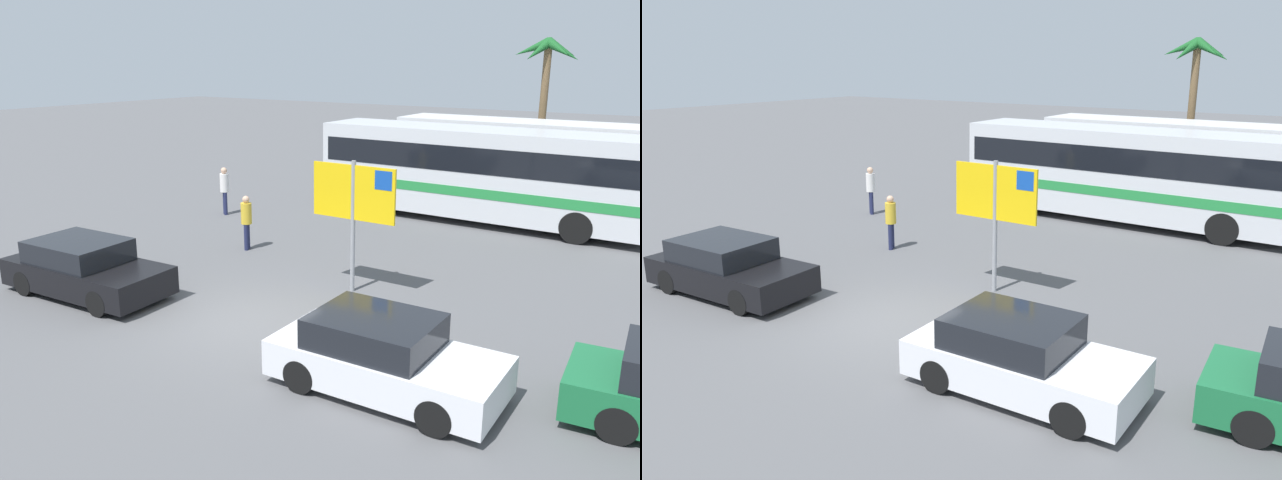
# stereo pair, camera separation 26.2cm
# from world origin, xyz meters

# --- Properties ---
(ground) EXTENTS (120.00, 120.00, 0.00)m
(ground) POSITION_xyz_m (0.00, 0.00, 0.00)
(ground) COLOR #565659
(bus_front_coach) EXTENTS (11.38, 2.50, 3.17)m
(bus_front_coach) POSITION_xyz_m (0.87, 11.49, 1.78)
(bus_front_coach) COLOR silver
(bus_front_coach) RESTS_ON ground
(bus_rear_coach) EXTENTS (11.38, 2.50, 3.17)m
(bus_rear_coach) POSITION_xyz_m (2.02, 15.15, 1.78)
(bus_rear_coach) COLOR white
(bus_rear_coach) RESTS_ON ground
(ferry_sign) EXTENTS (2.20, 0.11, 3.20)m
(ferry_sign) POSITION_xyz_m (0.95, 3.00, 2.33)
(ferry_sign) COLOR gray
(ferry_sign) RESTS_ON ground
(car_white) EXTENTS (3.98, 1.88, 1.32)m
(car_white) POSITION_xyz_m (3.89, -0.91, 0.63)
(car_white) COLOR silver
(car_white) RESTS_ON ground
(car_black) EXTENTS (4.22, 2.03, 1.32)m
(car_black) POSITION_xyz_m (-4.28, -0.76, 0.64)
(car_black) COLOR black
(car_black) RESTS_ON ground
(pedestrian_near_sign) EXTENTS (0.32, 0.32, 1.72)m
(pedestrian_near_sign) POSITION_xyz_m (-7.07, 7.25, 1.01)
(pedestrian_near_sign) COLOR #1E2347
(pedestrian_near_sign) RESTS_ON ground
(pedestrian_by_bus) EXTENTS (0.32, 0.32, 1.62)m
(pedestrian_by_bus) POSITION_xyz_m (-3.53, 4.28, 0.95)
(pedestrian_by_bus) COLOR #1E2347
(pedestrian_by_bus) RESTS_ON ground
(palm_tree_seaside) EXTENTS (2.73, 2.78, 6.31)m
(palm_tree_seaside) POSITION_xyz_m (0.73, 18.97, 5.13)
(palm_tree_seaside) COLOR brown
(palm_tree_seaside) RESTS_ON ground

